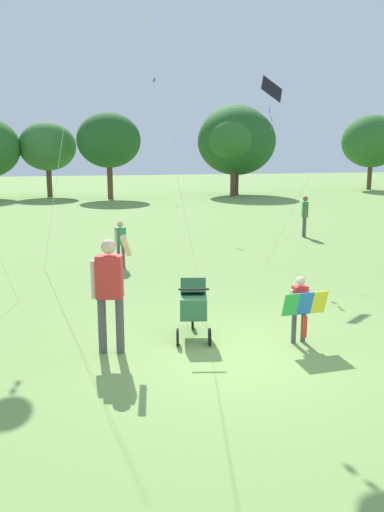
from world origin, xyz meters
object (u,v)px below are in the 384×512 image
Objects in this scene: person_couple_left at (121,240)px; stroller at (193,302)px; child_with_butterfly_kite at (300,304)px; kite_blue_high at (274,97)px; person_kid_running at (305,213)px; person_adult_flyer at (110,285)px.

stroller is at bearing -84.31° from person_couple_left.
person_couple_left is (-2.17, 6.36, 0.08)m from child_with_butterfly_kite.
stroller is 0.22× the size of kite_blue_high.
stroller is at bearing 155.83° from child_with_butterfly_kite.
person_couple_left is at bearing -154.36° from person_kid_running.
kite_blue_high is 6.21m from person_kid_running.
child_with_butterfly_kite is at bearing -116.69° from person_kid_running.
stroller is 5.66m from person_couple_left.
kite_blue_high is at bearing -127.07° from person_kid_running.
person_adult_flyer is 6.07m from person_couple_left.
stroller is 0.89× the size of person_couple_left.
child_with_butterfly_kite is 1.77m from stroller.
person_adult_flyer is 1.26× the size of person_kid_running.
person_adult_flyer is at bearing -165.29° from stroller.
person_adult_flyer is at bearing -98.03° from person_couple_left.
child_with_butterfly_kite is 0.99× the size of stroller.
child_with_butterfly_kite is at bearing -24.17° from stroller.
person_adult_flyer is (-3.02, 0.35, 0.42)m from child_with_butterfly_kite.
person_couple_left is (0.85, 6.00, -0.34)m from person_adult_flyer.
person_kid_running is (4.90, 9.75, 0.22)m from child_with_butterfly_kite.
person_kid_running is (3.06, 4.05, -3.58)m from kite_blue_high.
person_adult_flyer is 1.50× the size of person_couple_left.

